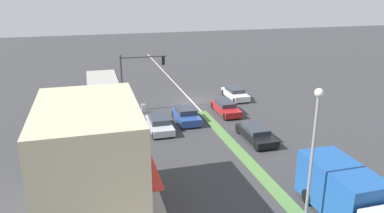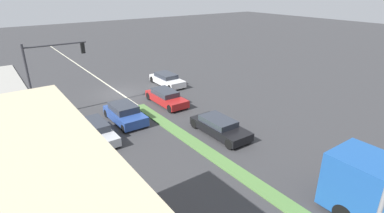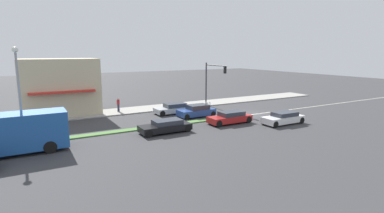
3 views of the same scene
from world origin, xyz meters
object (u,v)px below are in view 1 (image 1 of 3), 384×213
(sedan_silver, at_px, (159,124))
(delivery_truck, at_px, (350,198))
(hatchback_red, at_px, (226,107))
(pedestrian, at_px, (123,150))
(van_white, at_px, (235,93))
(street_lamp, at_px, (314,140))
(warning_aframe_sign, at_px, (143,108))
(coupe_blue, at_px, (186,115))
(traffic_signal_main, at_px, (136,73))
(suv_black, at_px, (256,134))

(sedan_silver, bearing_deg, delivery_truck, 114.37)
(delivery_truck, relative_size, hatchback_red, 1.66)
(pedestrian, distance_m, sedan_silver, 6.61)
(delivery_truck, relative_size, van_white, 1.70)
(hatchback_red, bearing_deg, van_white, -121.97)
(street_lamp, xyz_separation_m, warning_aframe_sign, (5.63, -20.50, -4.35))
(warning_aframe_sign, distance_m, sedan_silver, 5.21)
(warning_aframe_sign, xyz_separation_m, delivery_truck, (-7.83, 21.07, 1.04))
(street_lamp, xyz_separation_m, coupe_blue, (2.20, -16.78, -4.14))
(hatchback_red, bearing_deg, sedan_silver, 20.98)
(van_white, bearing_deg, coupe_blue, 38.84)
(warning_aframe_sign, height_order, sedan_silver, sedan_silver)
(warning_aframe_sign, distance_m, hatchback_red, 8.20)
(hatchback_red, bearing_deg, coupe_blue, 16.60)
(sedan_silver, height_order, van_white, sedan_silver)
(traffic_signal_main, relative_size, pedestrian, 3.42)
(van_white, bearing_deg, pedestrian, 42.92)
(hatchback_red, distance_m, van_white, 5.29)
(pedestrian, xyz_separation_m, sedan_silver, (-3.68, -5.48, -0.40))
(street_lamp, relative_size, suv_black, 1.61)
(suv_black, bearing_deg, sedan_silver, -30.96)
(suv_black, bearing_deg, pedestrian, 6.07)
(street_lamp, bearing_deg, delivery_truck, 165.47)
(coupe_blue, relative_size, hatchback_red, 0.91)
(street_lamp, distance_m, hatchback_red, 18.70)
(van_white, bearing_deg, delivery_truck, 83.10)
(warning_aframe_sign, distance_m, coupe_blue, 5.07)
(coupe_blue, height_order, hatchback_red, coupe_blue)
(hatchback_red, bearing_deg, street_lamp, 83.07)
(traffic_signal_main, relative_size, coupe_blue, 1.36)
(hatchback_red, height_order, suv_black, hatchback_red)
(warning_aframe_sign, relative_size, suv_black, 0.18)
(street_lamp, height_order, delivery_truck, street_lamp)
(pedestrian, bearing_deg, sedan_silver, -123.91)
(traffic_signal_main, relative_size, sedan_silver, 1.28)
(warning_aframe_sign, relative_size, coupe_blue, 0.20)
(pedestrian, relative_size, hatchback_red, 0.36)
(pedestrian, height_order, coupe_blue, pedestrian)
(hatchback_red, xyz_separation_m, van_white, (-2.80, -4.49, -0.01))
(coupe_blue, distance_m, suv_black, 7.26)
(street_lamp, height_order, suv_black, street_lamp)
(coupe_blue, xyz_separation_m, suv_black, (-4.40, 5.77, -0.07))
(pedestrian, distance_m, warning_aframe_sign, 11.09)
(pedestrian, bearing_deg, suv_black, -173.93)
(warning_aframe_sign, height_order, delivery_truck, delivery_truck)
(warning_aframe_sign, bearing_deg, pedestrian, 74.02)
(traffic_signal_main, bearing_deg, warning_aframe_sign, 119.65)
(delivery_truck, relative_size, coupe_blue, 1.83)
(sedan_silver, xyz_separation_m, hatchback_red, (-7.20, -2.76, 0.01))
(hatchback_red, relative_size, suv_black, 0.98)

